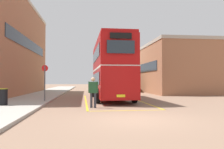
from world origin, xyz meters
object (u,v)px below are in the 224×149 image
object	(u,v)px
double_decker_bus	(111,69)
litter_bin	(3,97)
bus_stop_sign	(45,79)
single_deck_bus	(121,80)
pedestrian_boarding	(93,90)

from	to	relation	value
double_decker_bus	litter_bin	distance (m)	8.49
bus_stop_sign	single_deck_bus	bearing A→B (deg)	64.66
double_decker_bus	bus_stop_sign	bearing A→B (deg)	-155.62
double_decker_bus	bus_stop_sign	distance (m)	5.42
single_deck_bus	litter_bin	world-z (taller)	single_deck_bus
litter_bin	bus_stop_sign	bearing A→B (deg)	54.17
single_deck_bus	pedestrian_boarding	size ratio (longest dim) A/B	5.32
bus_stop_sign	double_decker_bus	bearing A→B (deg)	24.38
single_deck_bus	bus_stop_sign	size ratio (longest dim) A/B	3.71
single_deck_bus	litter_bin	distance (m)	21.77
single_deck_bus	pedestrian_boarding	bearing A→B (deg)	-103.15
litter_bin	bus_stop_sign	xyz separation A→B (m)	(1.87, 2.59, 1.03)
single_deck_bus	litter_bin	xyz separation A→B (m)	(-9.83, -19.40, -1.02)
single_deck_bus	pedestrian_boarding	xyz separation A→B (m)	(-4.69, -20.09, -0.63)
double_decker_bus	pedestrian_boarding	size ratio (longest dim) A/B	5.68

